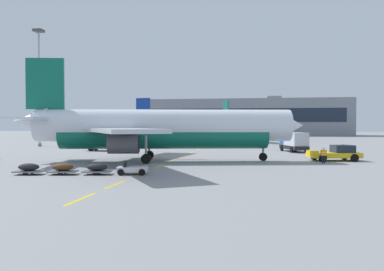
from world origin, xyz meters
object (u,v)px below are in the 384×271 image
at_px(pushback_tug, 336,153).
at_px(airliner_mid_left, 242,127).
at_px(ground_crew_worker, 324,154).
at_px(apron_light_mast_near, 39,73).
at_px(airliner_far_center, 103,126).
at_px(baggage_train, 80,168).
at_px(airliner_foreground, 160,128).
at_px(fuel_service_truck, 105,141).
at_px(catering_truck, 294,142).

xyz_separation_m(pushback_tug, airliner_mid_left, (-13.45, 56.35, 2.92)).
bearing_deg(pushback_tug, ground_crew_worker, -118.20).
bearing_deg(apron_light_mast_near, airliner_far_center, 94.02).
height_order(pushback_tug, airliner_mid_left, airliner_mid_left).
distance_m(airliner_mid_left, baggage_train, 74.85).
height_order(airliner_far_center, apron_light_mast_near, apron_light_mast_near).
bearing_deg(ground_crew_worker, airliner_far_center, 128.90).
distance_m(airliner_foreground, ground_crew_worker, 19.15).
xyz_separation_m(airliner_mid_left, airliner_far_center, (-42.27, 6.33, 0.16)).
bearing_deg(airliner_foreground, apron_light_mast_near, 139.31).
bearing_deg(baggage_train, airliner_far_center, 111.08).
xyz_separation_m(pushback_tug, fuel_service_truck, (-34.85, 12.86, 0.74)).
relative_size(pushback_tug, airliner_mid_left, 0.20).
xyz_separation_m(catering_truck, ground_crew_worker, (1.42, -19.27, -0.62)).
distance_m(fuel_service_truck, ground_crew_worker, 36.81).
xyz_separation_m(pushback_tug, apron_light_mast_near, (-52.93, 23.10, 13.88)).
height_order(ground_crew_worker, apron_light_mast_near, apron_light_mast_near).
distance_m(airliner_foreground, baggage_train, 14.14).
xyz_separation_m(airliner_mid_left, fuel_service_truck, (-21.41, -43.49, -2.17)).
xyz_separation_m(airliner_far_center, catering_truck, (52.24, -47.24, -2.33)).
bearing_deg(catering_truck, airliner_far_center, 137.87).
bearing_deg(catering_truck, ground_crew_worker, -85.77).
xyz_separation_m(airliner_far_center, baggage_train, (30.94, -80.25, -3.45)).
bearing_deg(ground_crew_worker, pushback_tug, 61.80).
relative_size(pushback_tug, ground_crew_worker, 3.63).
bearing_deg(airliner_far_center, pushback_tug, -48.37).
bearing_deg(apron_light_mast_near, airliner_foreground, -40.69).
distance_m(fuel_service_truck, baggage_train, 32.07).
distance_m(airliner_mid_left, apron_light_mast_near, 52.77).
height_order(baggage_train, ground_crew_worker, ground_crew_worker).
bearing_deg(fuel_service_truck, ground_crew_worker, -26.97).
bearing_deg(pushback_tug, baggage_train, -144.67).
bearing_deg(pushback_tug, apron_light_mast_near, 156.42).
bearing_deg(catering_truck, baggage_train, -122.83).
bearing_deg(baggage_train, airliner_foreground, 73.90).
bearing_deg(catering_truck, apron_light_mast_near, 171.20).
bearing_deg(apron_light_mast_near, catering_truck, -8.80).
bearing_deg(pushback_tug, catering_truck, 102.68).
xyz_separation_m(catering_truck, fuel_service_truck, (-31.38, -2.58, 0.00)).
distance_m(baggage_train, apron_light_mast_near, 51.47).
bearing_deg(fuel_service_truck, airliner_foreground, -51.15).
relative_size(airliner_mid_left, fuel_service_truck, 4.55).
bearing_deg(catering_truck, airliner_mid_left, 103.70).
distance_m(ground_crew_worker, apron_light_mast_near, 59.19).
relative_size(fuel_service_truck, baggage_train, 0.61).
height_order(airliner_far_center, ground_crew_worker, airliner_far_center).
relative_size(catering_truck, ground_crew_worker, 4.16).
relative_size(pushback_tug, fuel_service_truck, 0.90).
relative_size(airliner_foreground, apron_light_mast_near, 1.47).
xyz_separation_m(pushback_tug, airliner_far_center, (-55.71, 62.68, 3.08)).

